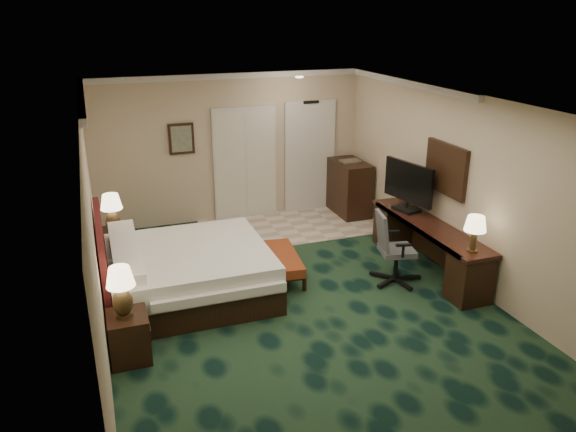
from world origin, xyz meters
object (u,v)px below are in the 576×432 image
object	(u,v)px
nightstand_far	(116,250)
bed_bench	(284,266)
nightstand_near	(129,337)
lamp_near	(122,292)
minibar	(349,188)
desk	(427,247)
lamp_far	(112,214)
bed	(190,273)
desk_chair	(397,247)
tv	(408,187)

from	to	relation	value
nightstand_far	bed_bench	xyz separation A→B (m)	(2.29, -1.18, -0.11)
nightstand_near	lamp_near	bearing A→B (deg)	162.20
minibar	desk	bearing A→B (deg)	-89.47
bed_bench	minibar	world-z (taller)	minibar
lamp_far	desk	world-z (taller)	lamp_far
bed	lamp_far	world-z (taller)	lamp_far
bed	desk_chair	world-z (taller)	desk_chair
lamp_far	minibar	size ratio (longest dim) A/B	0.58
lamp_near	desk	size ratio (longest dim) A/B	0.23
nightstand_far	lamp_far	size ratio (longest dim) A/B	1.02
lamp_near	tv	distance (m)	4.73
bed	lamp_near	size ratio (longest dim) A/B	3.60
minibar	nightstand_far	bearing A→B (deg)	-166.60
tv	desk_chair	bearing A→B (deg)	-139.38
bed	desk	bearing A→B (deg)	-6.52
lamp_near	tv	size ratio (longest dim) A/B	0.59
nightstand_near	lamp_near	distance (m)	0.57
tv	minibar	world-z (taller)	tv
desk	desk_chair	xyz separation A→B (m)	(-0.64, -0.19, 0.16)
bed	minibar	size ratio (longest dim) A/B	2.07
nightstand_far	tv	bearing A→B (deg)	-12.58
bed_bench	tv	bearing A→B (deg)	12.06
tv	desk_chair	xyz separation A→B (m)	(-0.63, -0.83, -0.60)
lamp_far	desk_chair	bearing A→B (deg)	-24.99
desk_chair	tv	bearing A→B (deg)	65.07
nightstand_far	tv	xyz separation A→B (m)	(4.43, -0.99, 0.83)
nightstand_far	desk_chair	xyz separation A→B (m)	(3.80, -1.82, 0.23)
lamp_far	bed_bench	bearing A→B (deg)	-26.25
desk	tv	world-z (taller)	tv
lamp_near	lamp_far	world-z (taller)	lamp_far
bed_bench	nightstand_near	bearing A→B (deg)	-143.20
lamp_far	desk	distance (m)	4.74
nightstand_near	desk_chair	bearing A→B (deg)	10.22
bed	lamp_far	bearing A→B (deg)	127.53
nightstand_far	tv	size ratio (longest dim) A/B	0.61
bed_bench	desk	distance (m)	2.20
bed_bench	tv	world-z (taller)	tv
nightstand_far	bed_bench	distance (m)	2.58
desk	desk_chair	world-z (taller)	desk_chair
nightstand_far	bed_bench	size ratio (longest dim) A/B	0.53
lamp_near	nightstand_near	bearing A→B (deg)	-17.80
bed	tv	size ratio (longest dim) A/B	2.12
bed	desk_chair	distance (m)	2.96
tv	lamp_far	bearing A→B (deg)	155.66
lamp_near	tv	bearing A→B (deg)	18.73
tv	minibar	distance (m)	2.13
lamp_near	lamp_far	size ratio (longest dim) A/B	0.99
bed	desk	world-z (taller)	desk
desk_chair	nightstand_far	bearing A→B (deg)	166.43
lamp_near	desk	bearing A→B (deg)	10.99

